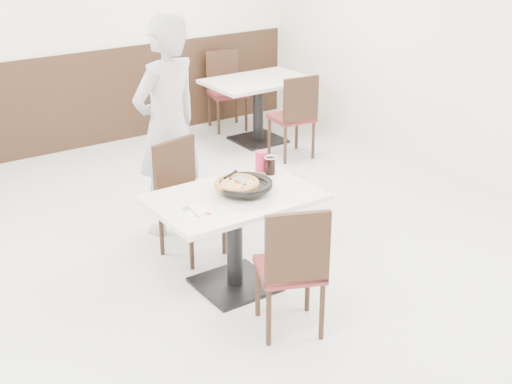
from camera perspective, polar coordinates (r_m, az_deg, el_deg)
floor at (r=5.65m, az=-1.91°, el=-6.42°), size 7.00×7.00×0.00m
wall_back at (r=8.22m, az=-15.66°, el=12.57°), size 6.00×0.04×2.80m
wall_right at (r=7.13m, az=19.06°, el=10.67°), size 0.04×7.00×2.80m
wainscot_back at (r=8.38m, az=-14.99°, el=6.85°), size 5.90×0.03×1.10m
main_table at (r=5.29m, az=-1.73°, el=-4.01°), size 1.26×0.89×0.75m
chair_near at (r=4.76m, az=2.71°, el=-5.95°), size 0.55×0.55×0.95m
chair_far at (r=5.73m, az=-5.17°, el=-0.75°), size 0.50×0.50×0.95m
trivet at (r=5.19m, az=-0.85°, el=0.22°), size 0.12×0.12×0.04m
pizza_pan at (r=5.15m, az=-0.93°, el=0.34°), size 0.35×0.35×0.01m
pizza at (r=5.14m, az=-1.56°, el=0.53°), size 0.35×0.35×0.02m
pizza_server at (r=5.17m, az=-1.15°, el=1.04°), size 0.11×0.12×0.00m
napkin at (r=4.85m, az=-5.01°, el=-1.77°), size 0.18×0.18×0.00m
side_plate at (r=4.88m, az=-4.98°, el=-1.51°), size 0.20×0.20×0.01m
fork at (r=4.84m, az=-5.02°, el=-1.63°), size 0.04×0.16×0.00m
cola_glass at (r=5.49m, az=1.14°, el=2.09°), size 0.09×0.09×0.13m
red_cup at (r=5.55m, az=0.41°, el=2.49°), size 0.10×0.10×0.16m
diner_person at (r=6.05m, az=-7.11°, el=5.19°), size 0.78×0.62×1.88m
bg_table_right at (r=8.44m, az=0.17°, el=6.52°), size 1.29×0.94×0.75m
bg_chair_right_near at (r=7.92m, az=2.86°, el=6.12°), size 0.46×0.46×0.95m
bg_chair_right_far at (r=8.89m, az=-2.31°, el=8.03°), size 0.50×0.50×0.95m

